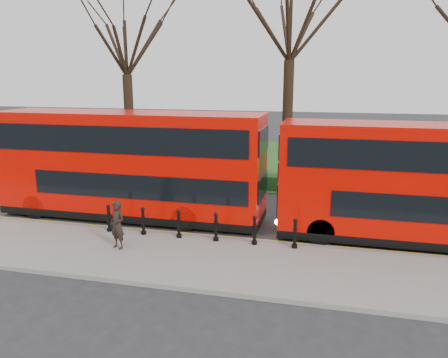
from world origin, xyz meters
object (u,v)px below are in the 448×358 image
(bus_rear, at_px, (434,185))
(pedestrian, at_px, (117,225))
(bollard_row, at_px, (197,226))
(bus_lead, at_px, (130,166))

(bus_rear, distance_m, pedestrian, 11.16)
(bollard_row, height_order, bus_rear, bus_rear)
(bollard_row, bearing_deg, bus_lead, 148.12)
(bollard_row, relative_size, bus_lead, 0.64)
(bus_lead, bearing_deg, pedestrian, -71.78)
(bollard_row, xyz_separation_m, bus_lead, (-3.61, 2.25, 1.61))
(pedestrian, bearing_deg, bus_lead, 129.93)
(bollard_row, bearing_deg, pedestrian, -148.67)
(bollard_row, distance_m, pedestrian, 2.82)
(bus_rear, bearing_deg, pedestrian, -161.91)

